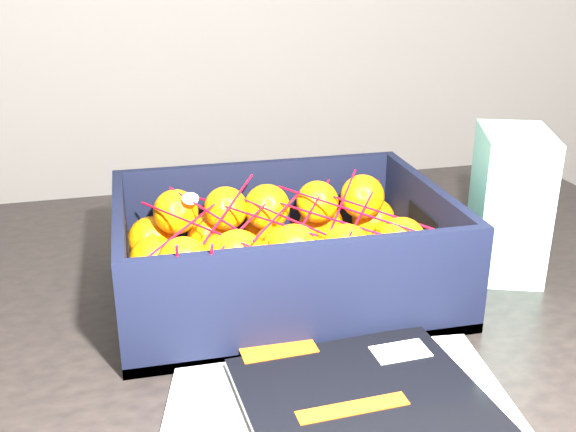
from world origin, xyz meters
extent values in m
cube|color=black|center=(-0.28, 0.10, 0.73)|extent=(1.22, 0.83, 0.04)
cylinder|color=black|center=(0.27, 0.45, 0.35)|extent=(0.06, 0.06, 0.71)
cube|color=black|center=(-0.25, -0.20, 0.77)|extent=(0.23, 0.30, 0.01)
cube|color=#ED500C|center=(-0.31, -0.05, 0.77)|extent=(0.08, 0.06, 0.00)
cube|color=white|center=(-0.19, -0.09, 0.77)|extent=(0.06, 0.03, 0.00)
cube|color=#ED500C|center=(-0.27, -0.17, 0.77)|extent=(0.10, 0.02, 0.00)
cube|color=olive|center=(-0.27, 0.09, 0.76)|extent=(0.38, 0.28, 0.01)
cube|color=black|center=(-0.27, 0.23, 0.81)|extent=(0.38, 0.01, 0.12)
cube|color=black|center=(-0.27, -0.05, 0.81)|extent=(0.38, 0.01, 0.12)
cube|color=black|center=(-0.45, 0.09, 0.81)|extent=(0.01, 0.26, 0.12)
cube|color=black|center=(-0.09, 0.09, 0.81)|extent=(0.01, 0.26, 0.12)
sphere|color=orange|center=(-0.42, -0.01, 0.79)|extent=(0.06, 0.06, 0.06)
sphere|color=orange|center=(-0.42, 0.06, 0.79)|extent=(0.05, 0.05, 0.05)
sphere|color=orange|center=(-0.42, 0.13, 0.79)|extent=(0.06, 0.06, 0.06)
sphere|color=orange|center=(-0.42, 0.19, 0.79)|extent=(0.06, 0.06, 0.06)
sphere|color=orange|center=(-0.35, -0.01, 0.79)|extent=(0.06, 0.06, 0.06)
sphere|color=orange|center=(-0.34, 0.06, 0.79)|extent=(0.06, 0.06, 0.06)
sphere|color=orange|center=(-0.35, 0.12, 0.79)|extent=(0.06, 0.06, 0.06)
sphere|color=orange|center=(-0.35, 0.19, 0.79)|extent=(0.06, 0.06, 0.06)
sphere|color=orange|center=(-0.27, -0.01, 0.79)|extent=(0.06, 0.06, 0.06)
sphere|color=orange|center=(-0.27, 0.06, 0.79)|extent=(0.06, 0.06, 0.06)
sphere|color=orange|center=(-0.27, 0.13, 0.79)|extent=(0.06, 0.06, 0.06)
sphere|color=orange|center=(-0.27, 0.19, 0.79)|extent=(0.05, 0.05, 0.05)
sphere|color=orange|center=(-0.19, -0.01, 0.79)|extent=(0.06, 0.06, 0.06)
sphere|color=orange|center=(-0.20, 0.06, 0.79)|extent=(0.05, 0.05, 0.05)
sphere|color=orange|center=(-0.20, 0.12, 0.79)|extent=(0.06, 0.06, 0.06)
sphere|color=orange|center=(-0.20, 0.19, 0.79)|extent=(0.06, 0.06, 0.06)
sphere|color=orange|center=(-0.12, -0.01, 0.79)|extent=(0.06, 0.06, 0.06)
sphere|color=orange|center=(-0.12, 0.05, 0.79)|extent=(0.06, 0.06, 0.06)
sphere|color=orange|center=(-0.12, 0.12, 0.79)|extent=(0.05, 0.05, 0.05)
sphere|color=orange|center=(-0.12, 0.19, 0.79)|extent=(0.06, 0.06, 0.06)
sphere|color=orange|center=(-0.39, 0.02, 0.83)|extent=(0.05, 0.05, 0.05)
sphere|color=orange|center=(-0.39, 0.17, 0.83)|extent=(0.06, 0.06, 0.06)
sphere|color=orange|center=(-0.34, 0.02, 0.83)|extent=(0.06, 0.06, 0.06)
sphere|color=orange|center=(-0.33, 0.17, 0.83)|extent=(0.05, 0.05, 0.05)
sphere|color=orange|center=(-0.27, 0.02, 0.83)|extent=(0.06, 0.06, 0.06)
sphere|color=orange|center=(-0.28, 0.16, 0.83)|extent=(0.06, 0.06, 0.06)
sphere|color=orange|center=(-0.22, 0.02, 0.83)|extent=(0.05, 0.05, 0.05)
sphere|color=orange|center=(-0.21, 0.16, 0.83)|extent=(0.05, 0.05, 0.05)
sphere|color=orange|center=(-0.15, 0.02, 0.83)|extent=(0.05, 0.05, 0.05)
sphere|color=orange|center=(-0.15, 0.17, 0.83)|extent=(0.06, 0.06, 0.06)
cylinder|color=red|center=(-0.38, 0.08, 0.85)|extent=(0.11, 0.20, 0.02)
cylinder|color=red|center=(-0.34, 0.08, 0.85)|extent=(0.11, 0.20, 0.02)
cylinder|color=red|center=(-0.31, 0.10, 0.85)|extent=(0.11, 0.20, 0.02)
cylinder|color=red|center=(-0.27, 0.10, 0.85)|extent=(0.11, 0.20, 0.00)
cylinder|color=red|center=(-0.24, 0.09, 0.85)|extent=(0.11, 0.20, 0.02)
cylinder|color=red|center=(-0.20, 0.09, 0.85)|extent=(0.11, 0.20, 0.01)
cylinder|color=red|center=(-0.17, 0.09, 0.85)|extent=(0.11, 0.20, 0.01)
cylinder|color=red|center=(-0.38, 0.09, 0.85)|extent=(0.11, 0.20, 0.02)
cylinder|color=red|center=(-0.34, 0.09, 0.86)|extent=(0.11, 0.19, 0.03)
cylinder|color=red|center=(-0.31, 0.09, 0.85)|extent=(0.11, 0.20, 0.01)
cylinder|color=red|center=(-0.27, 0.09, 0.86)|extent=(0.11, 0.20, 0.02)
cylinder|color=red|center=(-0.24, 0.10, 0.85)|extent=(0.11, 0.20, 0.01)
cylinder|color=red|center=(-0.20, 0.09, 0.85)|extent=(0.11, 0.19, 0.03)
cylinder|color=red|center=(-0.17, 0.10, 0.85)|extent=(0.11, 0.20, 0.02)
cylinder|color=red|center=(-0.40, -0.03, 0.84)|extent=(0.00, 0.03, 0.09)
cylinder|color=red|center=(-0.37, -0.03, 0.84)|extent=(0.01, 0.04, 0.08)
cube|color=white|center=(0.02, 0.09, 0.84)|extent=(0.12, 0.14, 0.18)
camera|label=1|loc=(-0.43, -0.62, 1.14)|focal=42.62mm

